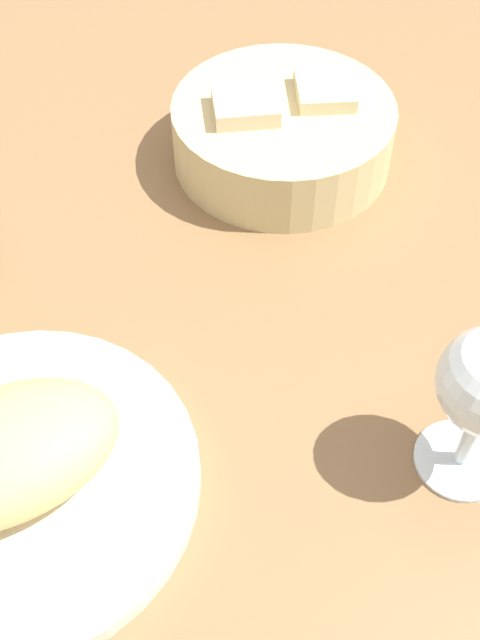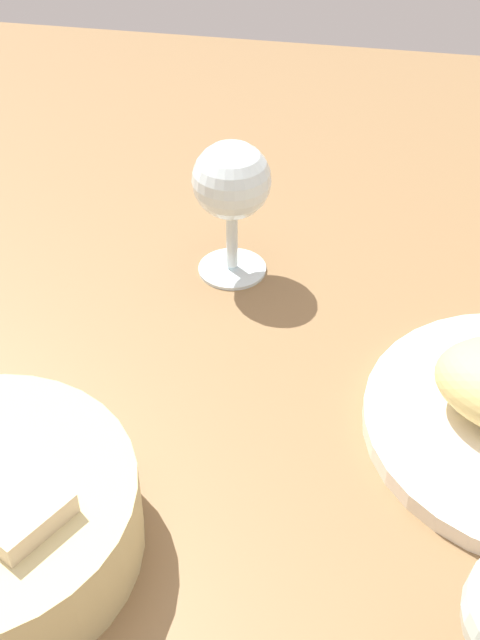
{
  "view_description": "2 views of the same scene",
  "coord_description": "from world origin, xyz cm",
  "views": [
    {
      "loc": [
        -19.72,
        -28.97,
        46.07
      ],
      "look_at": [
        0.73,
        -0.57,
        3.28
      ],
      "focal_mm": 44.39,
      "sensor_mm": 36.0,
      "label": 1
    },
    {
      "loc": [
        -4.48,
        41.58,
        43.67
      ],
      "look_at": [
        3.85,
        -3.45,
        5.44
      ],
      "focal_mm": 46.44,
      "sensor_mm": 36.0,
      "label": 2
    }
  ],
  "objects": [
    {
      "name": "bread_basket",
      "position": [
        16.34,
        14.69,
        3.03
      ],
      "size": [
        19.31,
        19.31,
        7.17
      ],
      "color": "#CBBB83",
      "rests_on": "ground_plane"
    },
    {
      "name": "omelette",
      "position": [
        -17.27,
        -1.31,
        4.17
      ],
      "size": [
        15.58,
        11.28,
        5.53
      ],
      "primitive_type": "ellipsoid",
      "rotation": [
        0.0,
        0.0,
        -0.15
      ],
      "color": "#D1BA6E",
      "rests_on": "plate"
    },
    {
      "name": "ground_plane",
      "position": [
        0.0,
        0.0,
        -1.0
      ],
      "size": [
        140.0,
        140.0,
        2.0
      ],
      "primitive_type": "cube",
      "color": "olive"
    },
    {
      "name": "plate",
      "position": [
        -17.27,
        -1.31,
        0.7
      ],
      "size": [
        23.36,
        23.36,
        1.4
      ],
      "primitive_type": "cylinder",
      "color": "white",
      "rests_on": "ground_plane"
    }
  ]
}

